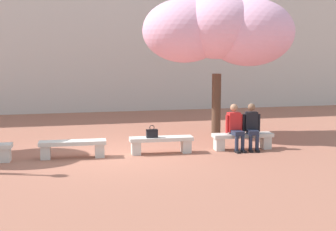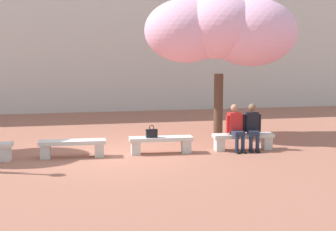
# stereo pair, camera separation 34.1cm
# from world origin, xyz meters

# --- Properties ---
(ground_plane) EXTENTS (100.00, 100.00, 0.00)m
(ground_plane) POSITION_xyz_m (0.00, 0.00, 0.00)
(ground_plane) COLOR #9E604C
(building_facade) EXTENTS (28.00, 4.00, 10.32)m
(building_facade) POSITION_xyz_m (0.00, 11.08, 5.16)
(building_facade) COLOR beige
(building_facade) RESTS_ON ground
(stone_bench_near_west) EXTENTS (1.73, 0.51, 0.45)m
(stone_bench_near_west) POSITION_xyz_m (-1.17, 0.00, 0.30)
(stone_bench_near_west) COLOR beige
(stone_bench_near_west) RESTS_ON ground
(stone_bench_center) EXTENTS (1.73, 0.51, 0.45)m
(stone_bench_center) POSITION_xyz_m (1.17, 0.00, 0.30)
(stone_bench_center) COLOR beige
(stone_bench_center) RESTS_ON ground
(stone_bench_near_east) EXTENTS (1.73, 0.51, 0.45)m
(stone_bench_near_east) POSITION_xyz_m (3.52, 0.00, 0.30)
(stone_bench_near_east) COLOR beige
(stone_bench_near_east) RESTS_ON ground
(person_seated_left) EXTENTS (0.51, 0.70, 1.29)m
(person_seated_left) POSITION_xyz_m (3.26, -0.05, 0.70)
(person_seated_left) COLOR black
(person_seated_left) RESTS_ON ground
(person_seated_right) EXTENTS (0.50, 0.73, 1.29)m
(person_seated_right) POSITION_xyz_m (3.76, -0.05, 0.70)
(person_seated_right) COLOR black
(person_seated_right) RESTS_ON ground
(handbag) EXTENTS (0.30, 0.15, 0.34)m
(handbag) POSITION_xyz_m (0.91, -0.03, 0.58)
(handbag) COLOR black
(handbag) RESTS_ON stone_bench_center
(cherry_tree_main) EXTENTS (4.76, 3.25, 4.50)m
(cherry_tree_main) POSITION_xyz_m (3.54, 2.16, 3.39)
(cherry_tree_main) COLOR #513828
(cherry_tree_main) RESTS_ON ground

